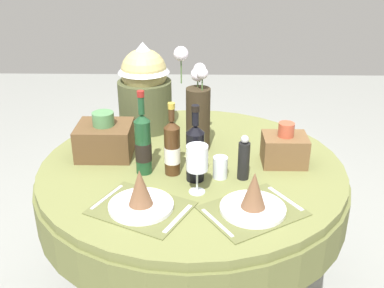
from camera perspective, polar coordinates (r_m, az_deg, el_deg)
The scene contains 13 objects.
dining_table at distance 2.07m, azimuth -0.02°, elevation -5.91°, with size 1.35×1.35×0.77m.
place_setting_left at distance 1.68m, azimuth -6.44°, elevation -6.67°, with size 0.42×0.38×0.16m.
place_setting_right at distance 1.67m, azimuth 7.67°, elevation -6.98°, with size 0.43×0.40×0.16m.
flower_vase at distance 2.07m, azimuth 0.65°, elevation 4.35°, with size 0.17×0.18×0.46m.
wine_bottle_left at distance 1.89m, azimuth -6.14°, elevation 0.07°, with size 0.07×0.07×0.36m.
wine_bottle_centre at distance 1.88m, azimuth -2.50°, elevation -0.43°, with size 0.07×0.07×0.31m.
wine_bottle_right at distance 1.82m, azimuth 0.41°, elevation -1.09°, with size 0.08×0.08×0.32m.
wine_glass_right at distance 1.72m, azimuth 0.65°, elevation -1.87°, with size 0.08×0.08×0.20m.
tumbler_near_left at distance 1.88m, azimuth 3.55°, elevation -2.94°, with size 0.06×0.06×0.09m, color silver.
pepper_mill at distance 1.86m, azimuth 6.49°, elevation -1.87°, with size 0.05×0.05×0.19m.
gift_tub_back_left at distance 2.30m, azimuth -5.97°, elevation 7.52°, with size 0.27×0.27×0.44m.
woven_basket_side_left at distance 2.09m, azimuth -10.83°, elevation 0.66°, with size 0.24×0.21×0.21m.
woven_basket_side_right at distance 2.02m, azimuth 11.48°, elevation -0.53°, with size 0.19×0.15×0.19m.
Camera 1 is at (0.04, -1.78, 1.70)m, focal length 42.66 mm.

